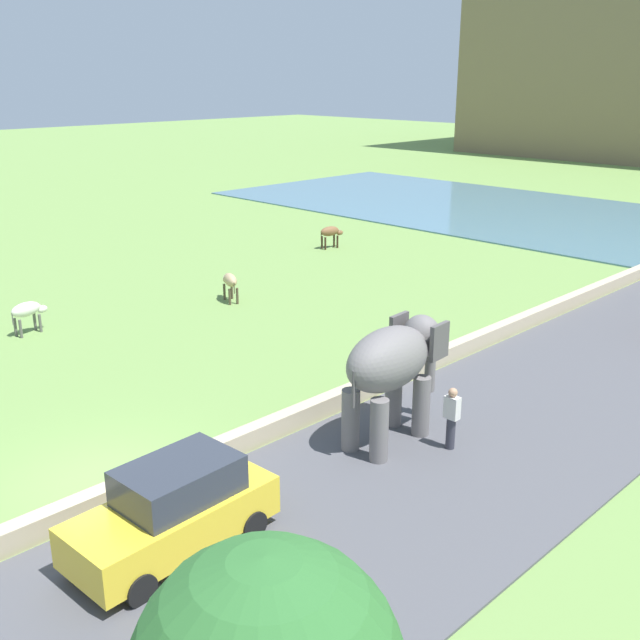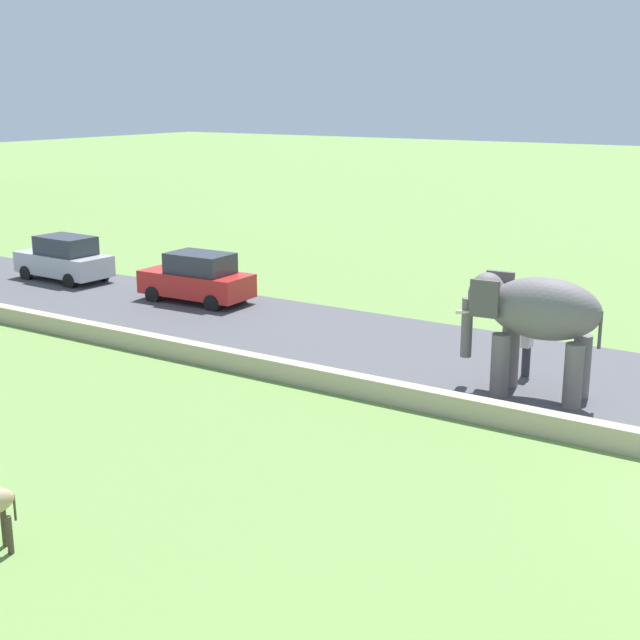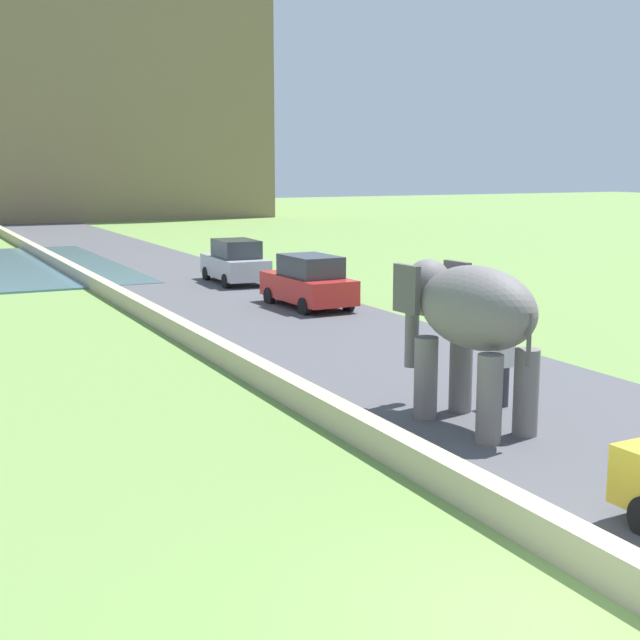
{
  "view_description": "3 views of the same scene",
  "coord_description": "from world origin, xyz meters",
  "px_view_note": "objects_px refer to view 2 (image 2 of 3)",
  "views": [
    {
      "loc": [
        14.03,
        -6.97,
        8.67
      ],
      "look_at": [
        -1.84,
        8.86,
        1.28
      ],
      "focal_mm": 42.16,
      "sensor_mm": 36.0,
      "label": 1
    },
    {
      "loc": [
        -16.62,
        -0.78,
        7.24
      ],
      "look_at": [
        2.46,
        11.6,
        1.37
      ],
      "focal_mm": 49.95,
      "sensor_mm": 36.0,
      "label": 2
    },
    {
      "loc": [
        -5.88,
        -6.62,
        4.74
      ],
      "look_at": [
        1.86,
        8.99,
        1.65
      ],
      "focal_mm": 49.25,
      "sensor_mm": 36.0,
      "label": 3
    }
  ],
  "objects_px": {
    "elephant": "(534,316)",
    "car_silver": "(64,259)",
    "car_red": "(197,278)",
    "person_beside_elephant": "(527,346)"
  },
  "relations": [
    {
      "from": "person_beside_elephant",
      "to": "car_silver",
      "type": "bearing_deg",
      "value": 84.62
    },
    {
      "from": "elephant",
      "to": "car_silver",
      "type": "height_order",
      "value": "elephant"
    },
    {
      "from": "elephant",
      "to": "car_silver",
      "type": "distance_m",
      "value": 20.32
    },
    {
      "from": "car_red",
      "to": "elephant",
      "type": "bearing_deg",
      "value": -103.43
    },
    {
      "from": "car_silver",
      "to": "person_beside_elephant",
      "type": "bearing_deg",
      "value": -95.38
    },
    {
      "from": "elephant",
      "to": "car_silver",
      "type": "bearing_deg",
      "value": 81.02
    },
    {
      "from": "car_red",
      "to": "car_silver",
      "type": "bearing_deg",
      "value": 90.04
    },
    {
      "from": "car_red",
      "to": "person_beside_elephant",
      "type": "bearing_deg",
      "value": -98.25
    },
    {
      "from": "car_red",
      "to": "car_silver",
      "type": "relative_size",
      "value": 1.0
    },
    {
      "from": "elephant",
      "to": "car_silver",
      "type": "xyz_separation_m",
      "value": [
        3.16,
        20.04,
        -1.14
      ]
    }
  ]
}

